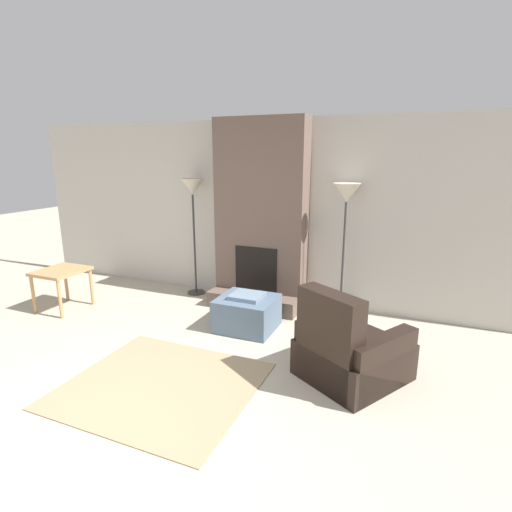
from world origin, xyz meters
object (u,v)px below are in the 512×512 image
Objects in this scene: armchair at (348,353)px; side_table at (61,275)px; floor_lamp_right at (346,201)px; ottoman at (247,313)px; floor_lamp_left at (193,194)px.

armchair is 1.90× the size of side_table.
ottoman is at bearing -137.95° from floor_lamp_right.
side_table is 0.36× the size of floor_lamp_left.
armchair is 4.02m from side_table.
floor_lamp_left is at bearing 0.33° from armchair.
side_table is (-2.64, -0.39, 0.28)m from ottoman.
armchair reaches higher than ottoman.
floor_lamp_left reaches higher than armchair.
floor_lamp_left is at bearing 180.00° from floor_lamp_right.
floor_lamp_left reaches higher than floor_lamp_right.
floor_lamp_right is (-0.37, 1.58, 1.26)m from armchair.
floor_lamp_right is at bearing 42.05° from ottoman.
floor_lamp_left is (-1.27, 0.89, 1.33)m from ottoman.
floor_lamp_right is at bearing 0.00° from floor_lamp_left.
floor_lamp_right is at bearing 19.38° from side_table.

